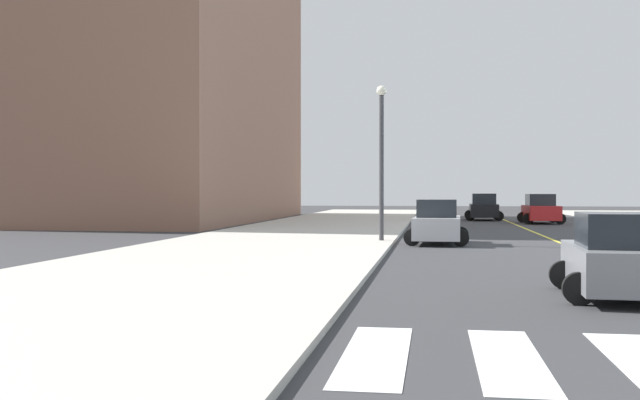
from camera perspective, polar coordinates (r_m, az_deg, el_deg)
The scene contains 8 objects.
sidewalk_kerb_west at distance 27.29m, azimuth -5.54°, elevation -3.96°, with size 10.00×120.00×0.15m, color #B2ADA3.
lane_divider_paint at distance 46.74m, azimuth 15.47°, elevation -2.14°, with size 0.16×80.00×0.01m, color yellow.
low_rise_brick_west at distance 60.85m, azimuth -11.80°, elevation 11.14°, with size 16.00×32.00×26.70m, color brown.
car_silver_nearest at distance 32.52m, azimuth 8.95°, elevation -1.76°, with size 2.79×4.37×1.93m.
car_red_second at distance 55.06m, azimuth 16.51°, elevation -0.71°, with size 2.98×4.71×2.09m.
car_gray_fourth at distance 17.12m, azimuth 21.79°, elevation -4.15°, with size 2.67×4.16×1.82m.
car_black_fifth at distance 59.93m, azimuth 12.40°, elevation -0.58°, with size 3.01×4.75×2.10m.
street_lamp at distance 32.41m, azimuth 4.72°, elevation 3.98°, with size 0.44×0.44×6.70m.
Camera 1 is at (-5.50, -6.36, 2.28)m, focal length 41.86 mm.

